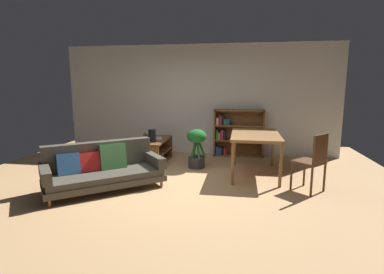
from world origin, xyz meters
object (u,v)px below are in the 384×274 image
Objects in this scene: dining_chair_near at (313,159)px; dining_table at (255,138)px; fabric_couch at (102,168)px; potted_floor_plant at (197,146)px; open_laptop at (153,137)px; media_console at (156,151)px; bookshelf at (235,133)px; desk_speaker at (152,135)px.

dining_table is at bearing 136.53° from dining_chair_near.
potted_floor_plant is (1.38, 1.49, 0.13)m from fabric_couch.
dining_chair_near reaches higher than potted_floor_plant.
dining_chair_near is (3.10, -1.52, -0.01)m from open_laptop.
fabric_couch reaches higher than media_console.
bookshelf reaches higher than potted_floor_plant.
open_laptop is at bearing 153.85° from dining_chair_near.
bookshelf is (2.15, 2.74, 0.23)m from fabric_couch.
desk_speaker is at bearing -76.32° from open_laptop.
media_console is 0.32m from open_laptop.
bookshelf is (-0.41, 1.55, -0.17)m from dining_table.
potted_floor_plant is (1.05, -0.39, -0.08)m from open_laptop.
fabric_couch is at bearing -174.13° from dining_chair_near.
bookshelf reaches higher than media_console.
desk_speaker is 0.29× the size of dining_chair_near.
dining_table is 1.22m from dining_chair_near.
dining_table is (2.23, -0.69, 0.18)m from open_laptop.
media_console is 1.51× the size of potted_floor_plant.
fabric_couch is 2.07× the size of dining_chair_near.
media_console is (0.41, 1.77, -0.08)m from fabric_couch.
bookshelf is (1.74, 0.97, 0.30)m from media_console.
open_laptop is 0.40× the size of bookshelf.
potted_floor_plant is at bearing 151.03° from dining_chair_near.
desk_speaker is at bearing -86.77° from media_console.
media_console is at bearing 154.93° from dining_chair_near.
potted_floor_plant is at bearing -15.92° from media_console.
potted_floor_plant reaches higher than dining_table.
bookshelf is at bearing 29.18° from media_console.
dining_table is 1.23× the size of bookshelf.
dining_chair_near reaches higher than fabric_couch.
potted_floor_plant is at bearing -121.76° from bookshelf.
potted_floor_plant reaches higher than desk_speaker.
open_laptop is at bearing 79.93° from fabric_couch.
bookshelf is at bearing 25.36° from open_laptop.
desk_speaker is 2.15m from dining_table.
desk_speaker is at bearing 171.93° from dining_table.
dining_table is (2.13, -0.30, 0.07)m from desk_speaker.
bookshelf reaches higher than desk_speaker.
potted_floor_plant reaches higher than media_console.
media_console is at bearing -54.09° from open_laptop.
bookshelf is (0.77, 1.25, 0.09)m from potted_floor_plant.
media_console is 1.03m from potted_floor_plant.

